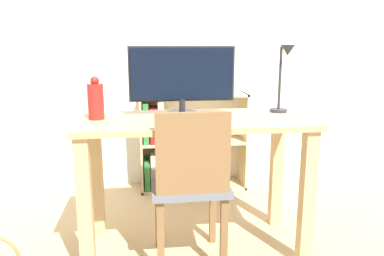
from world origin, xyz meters
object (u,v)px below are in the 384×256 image
chair (190,181)px  bookshelf (174,147)px  keyboard (191,117)px  monitor (182,77)px  vase (96,100)px  desk_lamp (284,72)px

chair → bookshelf: (0.00, 1.14, -0.12)m
bookshelf → keyboard: bearing=-88.6°
chair → monitor: bearing=87.1°
vase → desk_lamp: (1.05, 0.03, 0.14)m
chair → desk_lamp: bearing=19.0°
keyboard → chair: bearing=-98.6°
keyboard → vase: size_ratio=1.66×
monitor → desk_lamp: bearing=-4.6°
monitor → bookshelf: size_ratio=0.70×
monitor → chair: monitor is taller
desk_lamp → vase: bearing=-178.1°
vase → desk_lamp: 1.06m
desk_lamp → keyboard: bearing=-172.3°
monitor → keyboard: bearing=-73.2°
chair → vase: bearing=151.2°
monitor → keyboard: (0.04, -0.12, -0.21)m
monitor → bookshelf: monitor is taller
keyboard → desk_lamp: bearing=7.7°
desk_lamp → monitor: bearing=175.4°
keyboard → bookshelf: 1.06m
desk_lamp → bookshelf: 1.25m
desk_lamp → chair: bearing=-156.3°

